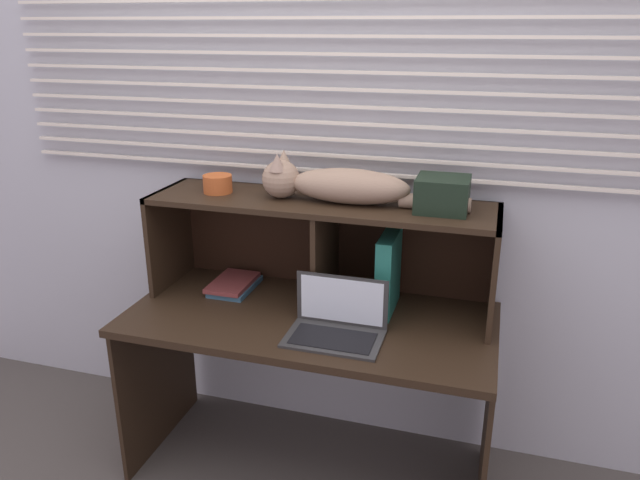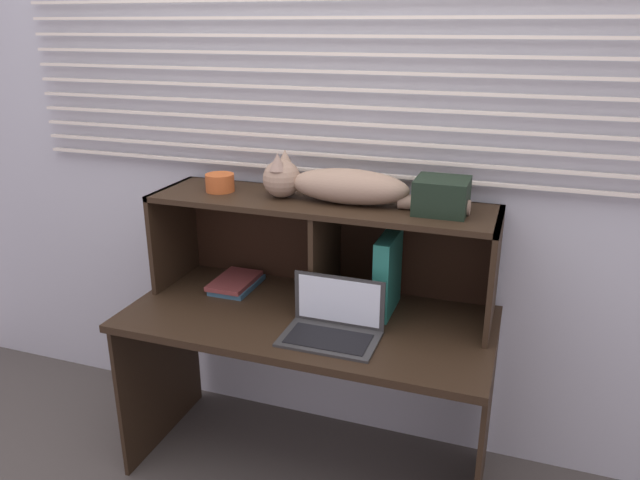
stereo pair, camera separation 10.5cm
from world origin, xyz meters
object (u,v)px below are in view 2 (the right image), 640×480
at_px(laptop, 333,325).
at_px(binder_upright, 388,274).
at_px(book_stack, 236,283).
at_px(cat, 335,185).
at_px(small_basket, 220,183).
at_px(storage_box, 442,196).

bearing_deg(laptop, binder_upright, 62.77).
xyz_separation_m(binder_upright, book_stack, (-0.65, 0.00, -0.13)).
distance_m(cat, laptop, 0.52).
distance_m(binder_upright, book_stack, 0.67).
relative_size(cat, laptop, 2.31).
height_order(cat, small_basket, cat).
xyz_separation_m(book_stack, small_basket, (-0.05, -0.00, 0.43)).
distance_m(small_basket, storage_box, 0.88).
bearing_deg(small_basket, binder_upright, 0.00).
relative_size(laptop, storage_box, 1.84).
xyz_separation_m(book_stack, storage_box, (0.84, -0.00, 0.46)).
height_order(book_stack, storage_box, storage_box).
bearing_deg(laptop, book_stack, 153.10).
bearing_deg(laptop, storage_box, 39.35).
height_order(book_stack, small_basket, small_basket).
height_order(binder_upright, storage_box, storage_box).
height_order(binder_upright, small_basket, small_basket).
bearing_deg(storage_box, small_basket, 180.00).
bearing_deg(cat, laptop, -72.97).
xyz_separation_m(cat, storage_box, (0.40, 0.00, -0.01)).
height_order(cat, binder_upright, cat).
relative_size(small_basket, storage_box, 0.62).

